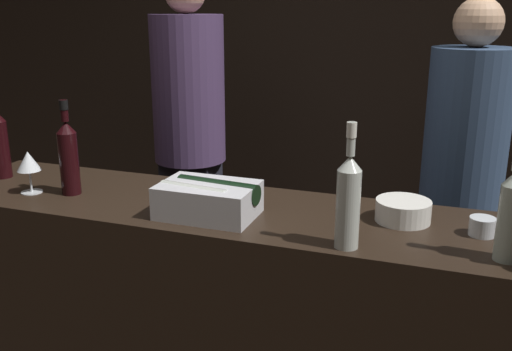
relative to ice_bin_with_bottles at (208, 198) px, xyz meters
The scene contains 11 objects.
wall_back_chalkboard 2.15m from the ice_bin_with_bottles, 86.54° to the left, with size 6.40×0.06×2.80m.
bar_counter 0.58m from the ice_bin_with_bottles, 37.69° to the left, with size 2.52×0.54×0.98m.
ice_bin_with_bottles is the anchor object (origin of this frame).
bowl_white 0.66m from the ice_bin_with_bottles, 14.91° to the left, with size 0.18×0.18×0.07m.
wine_glass 0.75m from the ice_bin_with_bottles, behind, with size 0.09×0.09×0.16m.
candle_votive 0.89m from the ice_bin_with_bottles, ahead, with size 0.08×0.08×0.06m.
rose_wine_bottle 0.94m from the ice_bin_with_bottles, ahead, with size 0.07×0.07×0.37m.
white_wine_bottle 0.52m from the ice_bin_with_bottles, 12.15° to the right, with size 0.07×0.07×0.38m.
red_wine_bottle_black_foil 0.60m from the ice_bin_with_bottles, behind, with size 0.07×0.07×0.36m.
person_in_hoodie 1.29m from the ice_bin_with_bottles, 50.58° to the left, with size 0.37×0.37×1.71m.
person_blond_tee 1.21m from the ice_bin_with_bottles, 118.97° to the left, with size 0.39×0.39×1.84m.
Camera 1 is at (0.64, -1.50, 1.67)m, focal length 40.00 mm.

